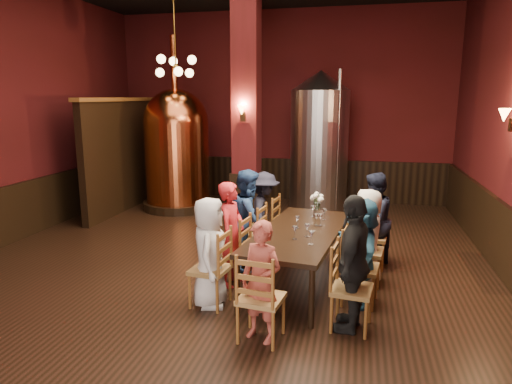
% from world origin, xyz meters
% --- Properties ---
extents(room, '(10.00, 10.02, 4.50)m').
position_xyz_m(room, '(0.00, 0.00, 2.25)').
color(room, black).
rests_on(room, ground).
extents(wainscot_back, '(7.90, 0.08, 1.00)m').
position_xyz_m(wainscot_back, '(0.00, 4.96, 0.50)').
color(wainscot_back, black).
rests_on(wainscot_back, ground).
extents(column, '(0.58, 0.58, 4.50)m').
position_xyz_m(column, '(-0.30, 2.80, 2.25)').
color(column, '#470F12').
rests_on(column, ground).
extents(partition, '(0.22, 3.50, 2.40)m').
position_xyz_m(partition, '(-3.20, 3.20, 1.20)').
color(partition, black).
rests_on(partition, ground).
extents(pendant_cluster, '(0.90, 0.90, 1.70)m').
position_xyz_m(pendant_cluster, '(-1.80, 2.90, 3.10)').
color(pendant_cluster, '#A57226').
rests_on(pendant_cluster, room).
extents(sconce_wall, '(0.20, 0.20, 0.36)m').
position_xyz_m(sconce_wall, '(3.90, 0.80, 2.20)').
color(sconce_wall, black).
rests_on(sconce_wall, room).
extents(sconce_column, '(0.20, 0.20, 0.36)m').
position_xyz_m(sconce_column, '(-0.30, 2.50, 2.20)').
color(sconce_column, black).
rests_on(sconce_column, column).
extents(dining_table, '(1.30, 2.51, 0.75)m').
position_xyz_m(dining_table, '(1.17, -0.23, 0.69)').
color(dining_table, black).
rests_on(dining_table, ground).
extents(chair_0, '(0.51, 0.51, 0.92)m').
position_xyz_m(chair_0, '(0.20, -1.12, 0.46)').
color(chair_0, brown).
rests_on(chair_0, ground).
extents(person_0, '(0.53, 0.72, 1.34)m').
position_xyz_m(person_0, '(0.20, -1.12, 0.67)').
color(person_0, silver).
rests_on(person_0, ground).
extents(chair_1, '(0.51, 0.51, 0.92)m').
position_xyz_m(chair_1, '(0.29, -0.45, 0.46)').
color(chair_1, brown).
rests_on(chair_1, ground).
extents(person_1, '(0.39, 0.55, 1.41)m').
position_xyz_m(person_1, '(0.29, -0.45, 0.70)').
color(person_1, red).
rests_on(person_1, ground).
extents(chair_2, '(0.51, 0.51, 0.92)m').
position_xyz_m(chair_2, '(0.37, 0.20, 0.46)').
color(chair_2, brown).
rests_on(chair_2, ground).
extents(person_2, '(0.45, 0.76, 1.48)m').
position_xyz_m(person_2, '(0.37, 0.20, 0.74)').
color(person_2, navy).
rests_on(person_2, ground).
extents(chair_3, '(0.51, 0.51, 0.92)m').
position_xyz_m(chair_3, '(0.46, 0.87, 0.46)').
color(chair_3, brown).
rests_on(chair_3, ground).
extents(person_3, '(0.65, 0.94, 1.33)m').
position_xyz_m(person_3, '(0.46, 0.87, 0.67)').
color(person_3, black).
rests_on(person_3, ground).
extents(chair_4, '(0.51, 0.51, 0.92)m').
position_xyz_m(chair_4, '(1.89, -1.33, 0.46)').
color(chair_4, brown).
rests_on(chair_4, ground).
extents(person_4, '(0.52, 0.93, 1.50)m').
position_xyz_m(person_4, '(1.89, -1.33, 0.75)').
color(person_4, black).
rests_on(person_4, ground).
extents(chair_5, '(0.51, 0.51, 0.92)m').
position_xyz_m(chair_5, '(1.98, -0.67, 0.46)').
color(chair_5, brown).
rests_on(chair_5, ground).
extents(person_5, '(0.66, 1.29, 1.33)m').
position_xyz_m(person_5, '(1.98, -0.67, 0.66)').
color(person_5, teal).
rests_on(person_5, ground).
extents(chair_6, '(0.51, 0.51, 0.92)m').
position_xyz_m(chair_6, '(2.06, -0.01, 0.46)').
color(chair_6, brown).
rests_on(chair_6, ground).
extents(person_6, '(0.54, 0.71, 1.31)m').
position_xyz_m(person_6, '(2.06, -0.01, 0.65)').
color(person_6, silver).
rests_on(person_6, ground).
extents(chair_7, '(0.51, 0.51, 0.92)m').
position_xyz_m(chair_7, '(2.14, 0.65, 0.46)').
color(chair_7, brown).
rests_on(chair_7, ground).
extents(person_7, '(0.61, 0.77, 1.42)m').
position_xyz_m(person_7, '(2.14, 0.65, 0.71)').
color(person_7, black).
rests_on(person_7, ground).
extents(chair_8, '(0.51, 0.51, 0.92)m').
position_xyz_m(chair_8, '(0.98, -1.77, 0.46)').
color(chair_8, brown).
rests_on(chair_8, ground).
extents(person_8, '(0.55, 0.46, 1.28)m').
position_xyz_m(person_8, '(0.98, -1.77, 0.64)').
color(person_8, '#A74437').
rests_on(person_8, ground).
extents(copper_kettle, '(1.72, 1.72, 3.78)m').
position_xyz_m(copper_kettle, '(-2.06, 3.45, 1.38)').
color(copper_kettle, black).
rests_on(copper_kettle, ground).
extents(steel_vessel, '(1.54, 1.54, 3.05)m').
position_xyz_m(steel_vessel, '(1.04, 4.05, 1.53)').
color(steel_vessel, '#B2B2B7').
rests_on(steel_vessel, ground).
extents(rose_vase, '(0.21, 0.21, 0.35)m').
position_xyz_m(rose_vase, '(1.32, 0.62, 0.98)').
color(rose_vase, white).
rests_on(rose_vase, dining_table).
extents(wine_glass_0, '(0.07, 0.07, 0.17)m').
position_xyz_m(wine_glass_0, '(1.45, 0.36, 0.83)').
color(wine_glass_0, white).
rests_on(wine_glass_0, dining_table).
extents(wine_glass_1, '(0.07, 0.07, 0.17)m').
position_xyz_m(wine_glass_1, '(1.30, -0.50, 0.83)').
color(wine_glass_1, white).
rests_on(wine_glass_1, dining_table).
extents(wine_glass_2, '(0.07, 0.07, 0.17)m').
position_xyz_m(wine_glass_2, '(1.38, -0.80, 0.83)').
color(wine_glass_2, white).
rests_on(wine_glass_2, dining_table).
extents(wine_glass_3, '(0.07, 0.07, 0.17)m').
position_xyz_m(wine_glass_3, '(1.13, -0.14, 0.83)').
color(wine_glass_3, white).
rests_on(wine_glass_3, dining_table).
extents(wine_glass_4, '(0.07, 0.07, 0.17)m').
position_xyz_m(wine_glass_4, '(1.28, 0.50, 0.83)').
color(wine_glass_4, white).
rests_on(wine_glass_4, dining_table).
extents(wine_glass_5, '(0.07, 0.07, 0.17)m').
position_xyz_m(wine_glass_5, '(1.36, 0.04, 0.83)').
color(wine_glass_5, white).
rests_on(wine_glass_5, dining_table).
extents(wine_glass_6, '(0.07, 0.07, 0.17)m').
position_xyz_m(wine_glass_6, '(1.16, -0.63, 0.83)').
color(wine_glass_6, white).
rests_on(wine_glass_6, dining_table).
extents(wine_glass_7, '(0.07, 0.07, 0.17)m').
position_xyz_m(wine_glass_7, '(1.42, 0.05, 0.83)').
color(wine_glass_7, white).
rests_on(wine_glass_7, dining_table).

